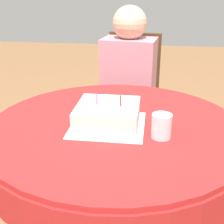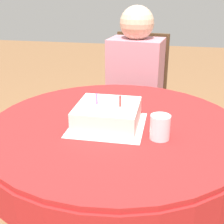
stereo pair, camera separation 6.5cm
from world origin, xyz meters
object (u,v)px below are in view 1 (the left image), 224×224
at_px(person, 128,78).
at_px(birthday_cake, 108,115).
at_px(drinking_glass, 162,126).
at_px(chair, 130,100).

relative_size(person, birthday_cake, 4.72).
height_order(person, drinking_glass, person).
relative_size(chair, person, 0.84).
distance_m(chair, drinking_glass, 1.07).
xyz_separation_m(person, birthday_cake, (-0.01, -0.84, 0.09)).
xyz_separation_m(person, drinking_glass, (0.21, -0.92, 0.09)).
bearing_deg(drinking_glass, person, 102.80).
xyz_separation_m(chair, person, (-0.01, -0.10, 0.19)).
distance_m(chair, person, 0.22).
bearing_deg(chair, birthday_cake, -83.95).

